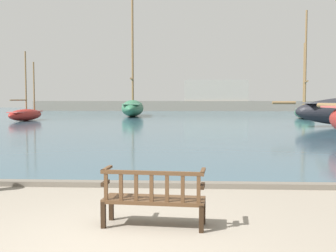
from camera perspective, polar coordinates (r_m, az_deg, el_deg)
name	(u,v)px	position (r m, az deg, el deg)	size (l,w,h in m)	color
ground_plane	(112,245)	(6.08, -7.61, -15.71)	(160.00, 160.00, 0.00)	gray
harbor_water	(181,115)	(49.69, 1.75, 1.44)	(100.00, 80.00, 0.08)	#385666
quay_edge_kerb	(143,184)	(9.75, -3.41, -7.88)	(40.00, 0.30, 0.12)	#675F54
park_bench	(154,197)	(6.72, -1.95, -9.62)	(1.64, 0.67, 0.92)	black
sailboat_outer_starboard	(26,114)	(38.99, -18.70, 1.55)	(1.98, 5.29, 6.06)	maroon
sailboat_far_port	(305,111)	(43.98, 18.02, 1.98)	(3.50, 8.00, 10.62)	#2D6647
sailboat_centre_channel	(133,107)	(46.40, -4.80, 2.57)	(3.21, 10.42, 13.44)	#2D6647
far_breakwater	(192,102)	(66.94, 3.22, 3.26)	(47.88, 2.40, 4.98)	slate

